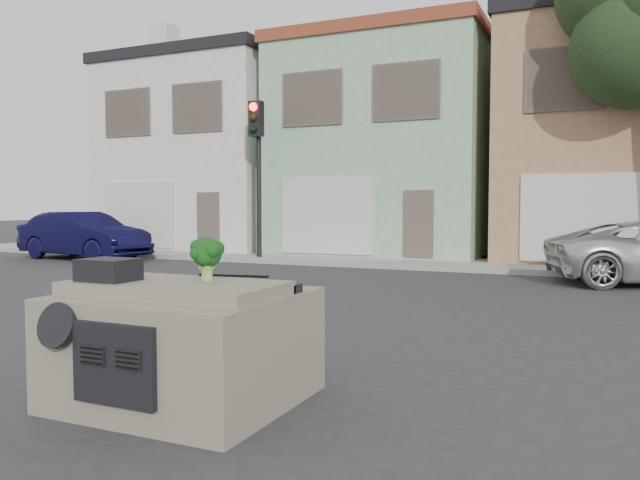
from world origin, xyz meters
The scene contains 11 objects.
ground_plane centered at (0.00, 0.00, 0.00)m, with size 120.00×120.00×0.00m, color #303033.
sidewalk centered at (0.00, 10.50, 0.07)m, with size 40.00×3.00×0.15m, color gray.
townhouse_white centered at (-11.00, 14.50, 3.77)m, with size 7.20×8.20×7.55m, color silver.
townhouse_mint centered at (-3.50, 14.50, 3.77)m, with size 7.20×8.20×7.55m, color #91C094.
townhouse_tan centered at (4.00, 14.50, 3.77)m, with size 7.20×8.20×7.55m, color #A57C57.
navy_sedan centered at (-12.25, 7.94, 0.00)m, with size 1.67×4.78×1.58m, color black.
traffic_signal centered at (-6.50, 9.50, 2.55)m, with size 0.40×0.40×5.10m, color black.
car_dashboard centered at (0.00, -3.00, 0.56)m, with size 2.00×1.80×1.12m, color gray.
instrument_hump centered at (-0.58, -3.35, 1.22)m, with size 0.48×0.38×0.20m, color black.
wiper_arm centered at (0.28, -2.62, 1.13)m, with size 0.70×0.03×0.02m, color black.
broccoli centered at (0.22, -2.97, 1.32)m, with size 0.33×0.33×0.40m, color #103810.
Camera 1 is at (3.47, -7.65, 1.80)m, focal length 35.00 mm.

